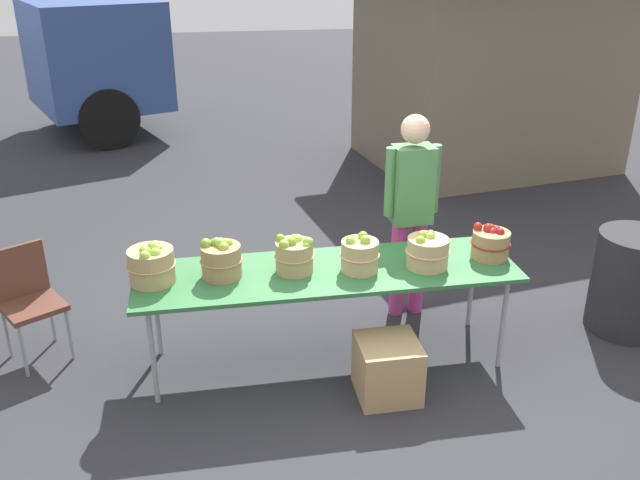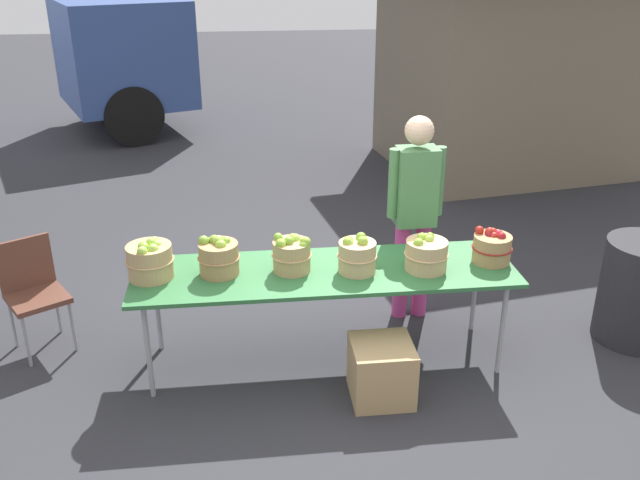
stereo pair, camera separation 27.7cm
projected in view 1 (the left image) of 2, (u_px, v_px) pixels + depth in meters
The scene contains 13 objects.
ground_plane at pixel (327, 359), 5.13m from camera, with size 40.00×40.00×0.00m, color #2D2D33.
market_table at pixel (327, 274), 4.85m from camera, with size 2.70×0.76×0.75m.
apple_basket_green_0 at pixel (152, 264), 4.61m from camera, with size 0.33×0.33×0.29m.
apple_basket_green_1 at pixel (221, 259), 4.69m from camera, with size 0.29×0.29×0.29m.
apple_basket_green_2 at pixel (294, 255), 4.76m from camera, with size 0.28×0.28×0.27m.
apple_basket_green_3 at pixel (359, 254), 4.77m from camera, with size 0.28×0.28×0.27m.
apple_basket_green_4 at pixel (427, 252), 4.84m from camera, with size 0.31×0.31×0.26m.
apple_basket_red_0 at pixel (490, 242), 4.98m from camera, with size 0.29×0.29×0.26m.
vendor_adult at pixel (411, 201), 5.39m from camera, with size 0.45×0.24×1.69m.
food_kiosk at pixel (489, 61), 9.19m from camera, with size 3.92×3.43×2.74m.
folding_chair at pixel (27, 295), 5.00m from camera, with size 0.55×0.55×0.86m.
trash_barrel at pixel (631, 282), 5.40m from camera, with size 0.61×0.61×0.82m, color #262628.
produce_crate at pixel (388, 368), 4.67m from camera, with size 0.41×0.41×0.41m, color tan.
Camera 1 is at (-0.80, -4.26, 2.90)m, focal length 38.40 mm.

